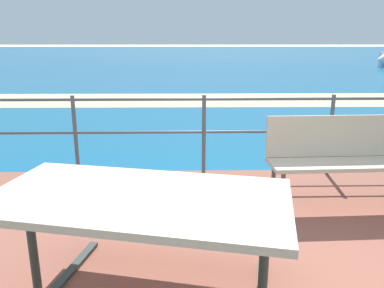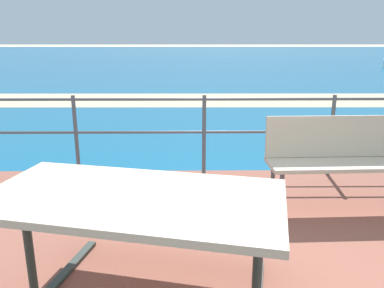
% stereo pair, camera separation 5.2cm
% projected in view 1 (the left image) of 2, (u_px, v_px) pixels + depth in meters
% --- Properties ---
extents(sea_water, '(90.00, 90.00, 0.01)m').
position_uv_depth(sea_water, '(185.00, 55.00, 40.72)').
color(sea_water, '#145B84').
rests_on(sea_water, ground).
extents(beach_strip, '(54.02, 2.87, 0.01)m').
position_uv_depth(beach_strip, '(192.00, 100.00, 10.44)').
color(beach_strip, tan).
rests_on(beach_strip, ground).
extents(picnic_table, '(1.82, 1.78, 0.79)m').
position_uv_depth(picnic_table, '(140.00, 228.00, 1.99)').
color(picnic_table, tan).
rests_on(picnic_table, patio_paving).
extents(park_bench, '(1.42, 0.46, 0.87)m').
position_uv_depth(park_bench, '(343.00, 153.00, 3.52)').
color(park_bench, '#BCAD93').
rests_on(park_bench, patio_paving).
extents(railing_fence, '(5.94, 0.04, 0.95)m').
position_uv_depth(railing_fence, '(204.00, 125.00, 4.36)').
color(railing_fence, '#4C5156').
rests_on(railing_fence, patio_paving).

